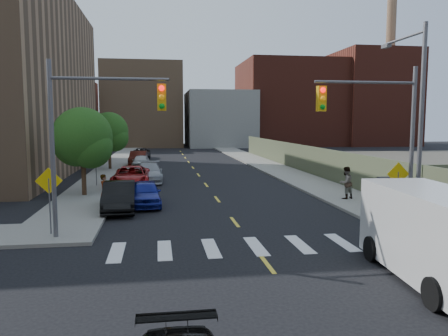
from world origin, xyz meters
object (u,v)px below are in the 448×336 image
object	(u,v)px
mailbox	(421,207)
pedestrian_east	(346,183)
parked_car_black	(119,196)
parked_car_white	(141,162)
cargo_van	(433,232)
parked_car_silver	(149,172)
parked_car_blue	(145,193)
parked_car_grey	(141,153)
pedestrian_west	(105,191)
payphone	(384,196)
parked_car_maroon	(138,159)
parked_car_red	(131,177)

from	to	relation	value
mailbox	pedestrian_east	world-z (taller)	pedestrian_east
parked_car_black	pedestrian_east	size ratio (longest dim) A/B	2.46
parked_car_white	cargo_van	size ratio (longest dim) A/B	0.65
parked_car_black	mailbox	distance (m)	14.62
parked_car_silver	mailbox	world-z (taller)	mailbox
parked_car_blue	parked_car_silver	size ratio (longest dim) A/B	0.81
parked_car_blue	parked_car_grey	xyz separation A→B (m)	(-1.30, 30.93, -0.04)
mailbox	parked_car_blue	bearing A→B (deg)	130.86
parked_car_blue	parked_car_grey	bearing A→B (deg)	89.99
parked_car_black	pedestrian_west	xyz separation A→B (m)	(-0.80, 0.48, 0.25)
parked_car_silver	mailbox	distance (m)	20.34
parked_car_white	payphone	world-z (taller)	payphone
parked_car_black	parked_car_grey	xyz separation A→B (m)	(0.00, 32.11, -0.10)
parked_car_black	parked_car_grey	world-z (taller)	parked_car_black
parked_car_grey	parked_car_maroon	bearing A→B (deg)	-89.87
parked_car_red	mailbox	world-z (taller)	mailbox
cargo_van	pedestrian_east	size ratio (longest dim) A/B	3.21
mailbox	pedestrian_west	distance (m)	15.54
parked_car_red	pedestrian_west	distance (m)	7.60
parked_car_black	payphone	distance (m)	13.25
mailbox	pedestrian_east	bearing A→B (deg)	75.86
cargo_van	pedestrian_west	world-z (taller)	cargo_van
cargo_van	mailbox	xyz separation A→B (m)	(3.55, 6.06, -0.57)
parked_car_red	parked_car_grey	world-z (taller)	parked_car_red
parked_car_red	parked_car_maroon	size ratio (longest dim) A/B	1.18
parked_car_white	pedestrian_west	xyz separation A→B (m)	(-1.17, -20.35, 0.34)
parked_car_black	mailbox	xyz separation A→B (m)	(13.57, -5.44, 0.08)
parked_car_black	payphone	xyz separation A→B (m)	(12.71, -3.73, 0.31)
parked_car_silver	parked_car_maroon	xyz separation A→B (m)	(-1.30, 12.40, 0.03)
parked_car_white	pedestrian_west	size ratio (longest dim) A/B	2.28
mailbox	payphone	bearing A→B (deg)	95.80
pedestrian_west	pedestrian_east	world-z (taller)	pedestrian_east
parked_car_blue	cargo_van	world-z (taller)	cargo_van
parked_car_black	parked_car_white	size ratio (longest dim) A/B	1.17
pedestrian_east	parked_car_grey	bearing A→B (deg)	-89.33
pedestrian_east	parked_car_black	bearing A→B (deg)	-18.03
parked_car_grey	payphone	distance (m)	38.03
parked_car_silver	cargo_van	xyz separation A→B (m)	(8.71, -22.28, 0.67)
parked_car_red	payphone	world-z (taller)	payphone
parked_car_blue	cargo_van	size ratio (longest dim) A/B	0.68
parked_car_silver	mailbox	bearing A→B (deg)	-53.58
parked_car_black	parked_car_white	xyz separation A→B (m)	(0.37, 20.83, -0.09)
parked_car_maroon	parked_car_grey	bearing A→B (deg)	93.15
cargo_van	mailbox	world-z (taller)	cargo_van
parked_car_silver	payphone	xyz separation A→B (m)	(11.41, -14.52, 0.33)
parked_car_black	pedestrian_west	distance (m)	0.97
parked_car_grey	mailbox	world-z (taller)	mailbox
parked_car_blue	parked_car_red	xyz separation A→B (m)	(-1.13, 6.84, 0.06)
parked_car_black	parked_car_blue	bearing A→B (deg)	40.14
cargo_van	mailbox	size ratio (longest dim) A/B	4.23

